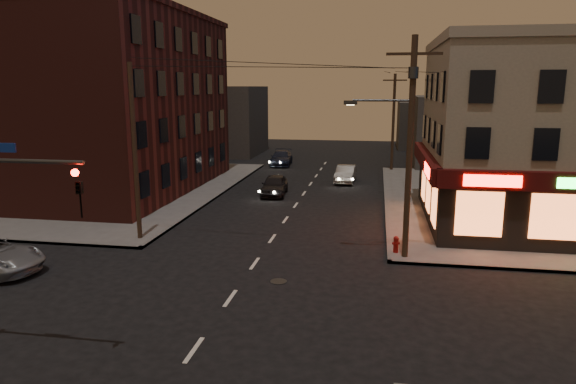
% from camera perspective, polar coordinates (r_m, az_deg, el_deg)
% --- Properties ---
extents(ground, '(120.00, 120.00, 0.00)m').
position_cam_1_polar(ground, '(20.17, -6.43, -11.66)').
color(ground, black).
rests_on(ground, ground).
extents(sidewalk_ne, '(24.00, 28.00, 0.15)m').
position_cam_1_polar(sidewalk_ne, '(39.67, 28.25, -1.24)').
color(sidewalk_ne, '#514F4C').
rests_on(sidewalk_ne, ground).
extents(sidewalk_nw, '(24.00, 28.00, 0.15)m').
position_cam_1_polar(sidewalk_nw, '(44.24, -22.17, 0.49)').
color(sidewalk_nw, '#514F4C').
rests_on(sidewalk_nw, ground).
extents(pizza_building, '(15.85, 12.85, 10.50)m').
position_cam_1_polar(pizza_building, '(33.04, 28.68, 5.68)').
color(pizza_building, gray).
rests_on(pizza_building, sidewalk_ne).
extents(brick_apartment, '(12.00, 20.00, 13.00)m').
position_cam_1_polar(brick_apartment, '(41.79, -18.74, 9.23)').
color(brick_apartment, '#471B16').
rests_on(brick_apartment, sidewalk_nw).
extents(bg_building_ne_a, '(10.00, 12.00, 7.00)m').
position_cam_1_polar(bg_building_ne_a, '(56.60, 18.75, 6.49)').
color(bg_building_ne_a, '#3F3D3A').
rests_on(bg_building_ne_a, ground).
extents(bg_building_nw, '(9.00, 10.00, 8.00)m').
position_cam_1_polar(bg_building_nw, '(62.63, -7.26, 7.91)').
color(bg_building_nw, '#3F3D3A').
rests_on(bg_building_nw, ground).
extents(bg_building_ne_b, '(8.00, 8.00, 6.00)m').
position_cam_1_polar(bg_building_ne_b, '(70.25, 15.40, 7.16)').
color(bg_building_ne_b, '#3F3D3A').
rests_on(bg_building_ne_b, ground).
extents(utility_pole_main, '(4.20, 0.44, 10.00)m').
position_cam_1_polar(utility_pole_main, '(23.70, 13.16, 6.02)').
color(utility_pole_main, '#382619').
rests_on(utility_pole_main, sidewalk_ne).
extents(utility_pole_far, '(0.26, 0.26, 9.00)m').
position_cam_1_polar(utility_pole_far, '(49.89, 11.62, 7.59)').
color(utility_pole_far, '#382619').
rests_on(utility_pole_far, sidewalk_ne).
extents(utility_pole_west, '(0.24, 0.24, 9.00)m').
position_cam_1_polar(utility_pole_west, '(27.32, -16.64, 4.20)').
color(utility_pole_west, '#382619').
rests_on(utility_pole_west, sidewalk_nw).
extents(sedan_near, '(2.05, 4.48, 1.49)m').
position_cam_1_polar(sedan_near, '(38.31, -1.52, 0.77)').
color(sedan_near, black).
rests_on(sedan_near, ground).
extents(sedan_mid, '(1.76, 4.40, 1.42)m').
position_cam_1_polar(sedan_mid, '(43.70, 6.44, 2.01)').
color(sedan_mid, gray).
rests_on(sedan_mid, ground).
extents(sedan_far, '(2.43, 5.21, 1.47)m').
position_cam_1_polar(sedan_far, '(53.10, -0.75, 3.80)').
color(sedan_far, '#181E30').
rests_on(sedan_far, ground).
extents(fire_hydrant, '(0.37, 0.37, 0.81)m').
position_cam_1_polar(fire_hydrant, '(25.18, 11.91, -5.62)').
color(fire_hydrant, maroon).
rests_on(fire_hydrant, sidewalk_ne).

